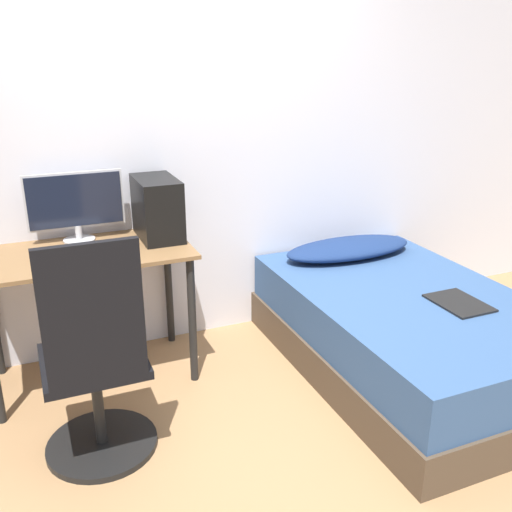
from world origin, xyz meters
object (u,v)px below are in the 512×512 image
keyboard (82,258)px  pc_tower (157,208)px  office_chair (96,377)px  monitor (75,204)px  bed (406,332)px

keyboard → pc_tower: size_ratio=1.00×
office_chair → monitor: bearing=85.6°
monitor → bed: bearing=-26.0°
office_chair → keyboard: (0.05, 0.59, 0.35)m
bed → keyboard: size_ratio=4.73×
monitor → keyboard: size_ratio=1.35×
keyboard → office_chair: bearing=-94.4°
bed → pc_tower: 1.59m
bed → keyboard: (-1.70, 0.49, 0.53)m
bed → pc_tower: bearing=150.6°
monitor → office_chair: bearing=-94.4°
monitor → keyboard: 0.38m
bed → pc_tower: size_ratio=4.74×
office_chair → pc_tower: size_ratio=2.80×
keyboard → pc_tower: (0.45, 0.21, 0.16)m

